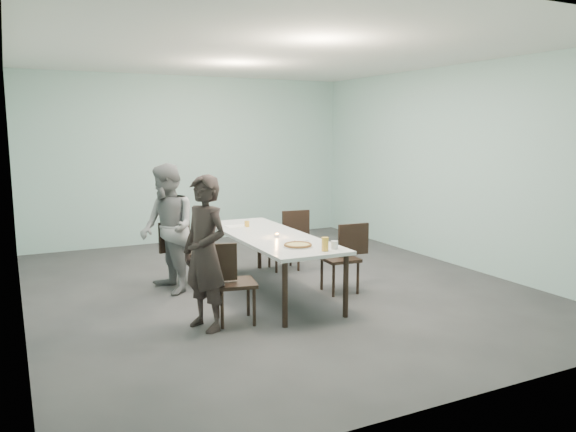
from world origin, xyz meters
name	(u,v)px	position (x,y,z in m)	size (l,w,h in m)	color
ground	(273,286)	(0.00, 0.00, 0.00)	(7.00, 7.00, 0.00)	#333335
room_shell	(273,132)	(0.00, 0.00, 2.03)	(6.02, 7.02, 3.01)	#9FC9C3
table	(270,239)	(-0.16, -0.25, 0.69)	(0.94, 2.61, 0.75)	white
chair_near_left	(228,277)	(-1.03, -1.07, 0.50)	(0.64, 0.50, 0.87)	black
chair_far_left	(183,248)	(-1.05, 0.57, 0.50)	(0.63, 0.47, 0.87)	black
chair_near_right	(345,253)	(0.72, -0.63, 0.50)	(0.63, 0.45, 0.87)	black
chair_far_right	(289,236)	(0.60, 0.74, 0.50)	(0.63, 0.47, 0.87)	black
diner_near	(205,253)	(-1.30, -1.13, 0.80)	(0.59, 0.38, 1.60)	black
diner_far	(168,229)	(-1.30, 0.35, 0.82)	(0.80, 0.62, 1.64)	gray
pizza	(298,245)	(-0.19, -1.06, 0.77)	(0.34, 0.34, 0.04)	white
side_plate	(301,240)	(0.02, -0.74, 0.76)	(0.18, 0.18, 0.01)	white
beer_glass	(325,244)	(-0.02, -1.38, 0.82)	(0.08, 0.08, 0.15)	gold
water_tumbler	(334,245)	(0.12, -1.34, 0.80)	(0.08, 0.08, 0.09)	silver
tealight	(277,236)	(-0.17, -0.46, 0.77)	(0.06, 0.06, 0.05)	silver
amber_tumbler	(247,224)	(-0.20, 0.40, 0.79)	(0.07, 0.07, 0.08)	gold
menu	(237,226)	(-0.31, 0.49, 0.75)	(0.30, 0.22, 0.01)	silver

